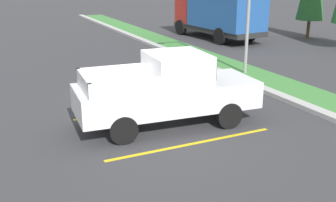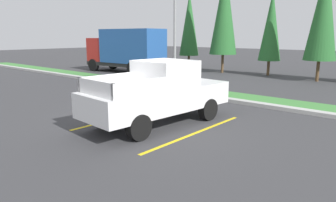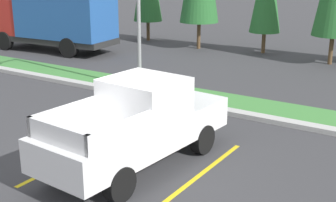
% 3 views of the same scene
% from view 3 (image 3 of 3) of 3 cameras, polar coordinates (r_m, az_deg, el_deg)
% --- Properties ---
extents(ground_plane, '(120.00, 120.00, 0.00)m').
position_cam_3_polar(ground_plane, '(11.63, -7.18, -7.50)').
color(ground_plane, '#38383A').
extents(parking_line_near, '(0.12, 4.80, 0.01)m').
position_cam_3_polar(parking_line_near, '(12.38, -9.54, -6.02)').
color(parking_line_near, yellow).
rests_on(parking_line_near, ground).
extents(parking_line_far, '(0.12, 4.80, 0.01)m').
position_cam_3_polar(parking_line_far, '(10.71, 3.09, -9.61)').
color(parking_line_far, yellow).
rests_on(parking_line_far, ground).
extents(curb_strip, '(56.00, 0.40, 0.15)m').
position_cam_3_polar(curb_strip, '(15.50, 4.64, -0.78)').
color(curb_strip, '#B2B2AD').
rests_on(curb_strip, ground).
extents(grass_median, '(56.00, 1.80, 0.06)m').
position_cam_3_polar(grass_median, '(16.45, 6.44, 0.06)').
color(grass_median, '#42843D').
rests_on(grass_median, ground).
extents(pickup_truck_main, '(2.31, 5.36, 2.10)m').
position_cam_3_polar(pickup_truck_main, '(11.12, -3.64, -2.79)').
color(pickup_truck_main, black).
rests_on(pickup_truck_main, ground).
extents(cargo_truck_distant, '(6.97, 2.97, 3.40)m').
position_cam_3_polar(cargo_truck_distant, '(25.75, -13.52, 9.99)').
color(cargo_truck_distant, black).
rests_on(cargo_truck_distant, ground).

